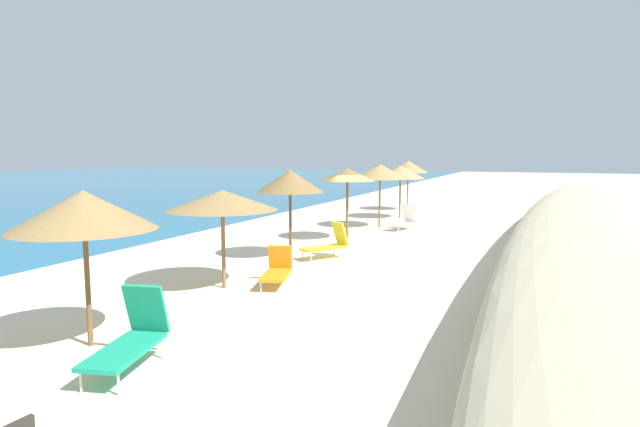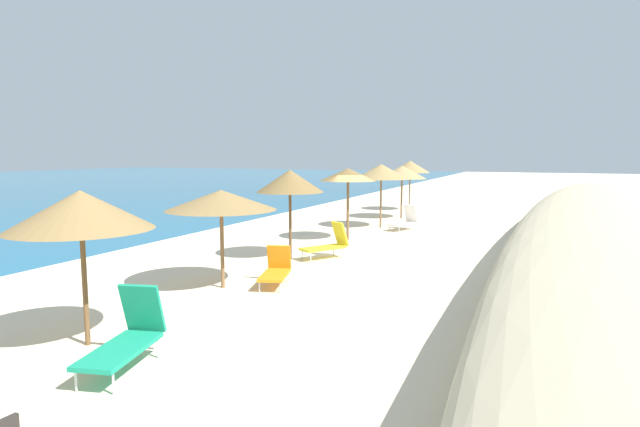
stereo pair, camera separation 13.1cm
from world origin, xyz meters
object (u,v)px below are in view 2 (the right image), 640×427
at_px(beach_umbrella_3, 290,181).
at_px(lounge_chair_3, 276,270).
at_px(beach_umbrella_7, 410,167).
at_px(lounge_chair_0, 127,336).
at_px(lounge_chair_1, 405,220).
at_px(lounge_chair_4, 328,243).
at_px(beach_umbrella_2, 221,200).
at_px(beach_umbrella_4, 348,175).
at_px(beach_umbrella_1, 81,210).
at_px(beach_umbrella_6, 402,172).
at_px(beach_umbrella_5, 381,172).

bearing_deg(beach_umbrella_3, lounge_chair_3, -159.26).
xyz_separation_m(beach_umbrella_7, lounge_chair_0, (-23.45, -1.39, -2.04)).
bearing_deg(lounge_chair_1, lounge_chair_4, 106.64).
relative_size(beach_umbrella_2, lounge_chair_3, 1.85).
distance_m(beach_umbrella_2, beach_umbrella_4, 7.73).
xyz_separation_m(beach_umbrella_1, beach_umbrella_7, (23.03, 0.05, 0.20)).
bearing_deg(lounge_chair_0, beach_umbrella_6, -101.90).
height_order(beach_umbrella_1, beach_umbrella_5, beach_umbrella_5).
xyz_separation_m(beach_umbrella_4, lounge_chair_0, (-12.26, -1.01, -2.00)).
bearing_deg(beach_umbrella_2, lounge_chair_0, -163.08).
height_order(beach_umbrella_3, beach_umbrella_7, beach_umbrella_7).
relative_size(beach_umbrella_5, lounge_chair_1, 1.83).
bearing_deg(beach_umbrella_2, beach_umbrella_7, 0.01).
xyz_separation_m(beach_umbrella_4, lounge_chair_1, (3.49, -1.35, -2.08)).
bearing_deg(lounge_chair_3, beach_umbrella_6, -104.64).
height_order(beach_umbrella_1, beach_umbrella_4, beach_umbrella_4).
relative_size(beach_umbrella_6, lounge_chair_4, 1.67).
distance_m(beach_umbrella_4, lounge_chair_3, 7.31).
xyz_separation_m(beach_umbrella_5, lounge_chair_3, (-10.75, -0.56, -2.10)).
bearing_deg(beach_umbrella_5, lounge_chair_1, -103.58).
xyz_separation_m(beach_umbrella_4, lounge_chair_3, (-6.97, -0.71, -2.10)).
distance_m(lounge_chair_0, lounge_chair_4, 8.88).
relative_size(beach_umbrella_2, beach_umbrella_7, 0.93).
xyz_separation_m(beach_umbrella_1, beach_umbrella_5, (15.62, -0.47, 0.16)).
height_order(beach_umbrella_5, lounge_chair_0, beach_umbrella_5).
height_order(beach_umbrella_4, lounge_chair_1, beach_umbrella_4).
relative_size(lounge_chair_1, lounge_chair_3, 1.06).
relative_size(beach_umbrella_1, beach_umbrella_3, 0.96).
height_order(lounge_chair_1, lounge_chair_4, lounge_chair_4).
distance_m(beach_umbrella_5, lounge_chair_0, 16.19).
bearing_deg(lounge_chair_0, beach_umbrella_1, -32.21).
bearing_deg(lounge_chair_1, beach_umbrella_1, 106.39).
distance_m(beach_umbrella_6, beach_umbrella_7, 3.82).
distance_m(lounge_chair_0, lounge_chair_1, 15.76).
distance_m(beach_umbrella_5, lounge_chair_4, 7.47).
distance_m(beach_umbrella_3, lounge_chair_3, 3.87).
relative_size(beach_umbrella_2, lounge_chair_0, 1.54).
distance_m(beach_umbrella_2, beach_umbrella_6, 15.14).
height_order(beach_umbrella_4, lounge_chair_3, beach_umbrella_4).
distance_m(beach_umbrella_4, beach_umbrella_6, 7.41).
height_order(beach_umbrella_2, beach_umbrella_4, beach_umbrella_4).
bearing_deg(beach_umbrella_2, beach_umbrella_1, -179.34).
bearing_deg(beach_umbrella_1, beach_umbrella_4, -1.58).
height_order(beach_umbrella_4, lounge_chair_4, beach_umbrella_4).
bearing_deg(beach_umbrella_4, lounge_chair_3, -174.21).
bearing_deg(beach_umbrella_2, beach_umbrella_5, -2.56).
distance_m(beach_umbrella_4, lounge_chair_1, 4.28).
bearing_deg(beach_umbrella_7, beach_umbrella_3, 179.70).
xyz_separation_m(beach_umbrella_2, beach_umbrella_4, (7.71, -0.37, 0.33)).
distance_m(beach_umbrella_1, lounge_chair_1, 15.54).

